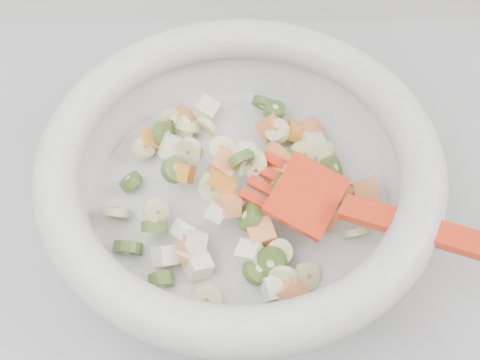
{
  "coord_description": "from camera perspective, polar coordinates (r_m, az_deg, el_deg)",
  "views": [
    {
      "loc": [
        -0.01,
        1.11,
        1.4
      ],
      "look_at": [
        -0.01,
        1.44,
        0.95
      ],
      "focal_mm": 45.0,
      "sensor_mm": 36.0,
      "label": 1
    }
  ],
  "objects": [
    {
      "name": "mixing_bowl",
      "position": [
        0.56,
        0.08,
        0.51
      ],
      "size": [
        0.47,
        0.37,
        0.12
      ],
      "color": "silver",
      "rests_on": "counter"
    },
    {
      "name": "counter",
      "position": [
        1.01,
        0.55,
        -16.51
      ],
      "size": [
        2.0,
        0.6,
        0.9
      ],
      "primitive_type": "cube",
      "color": "gray",
      "rests_on": "ground"
    }
  ]
}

